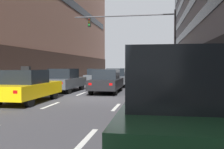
# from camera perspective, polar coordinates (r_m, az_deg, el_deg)

# --- Properties ---
(ground_plane) EXTENTS (120.00, 120.00, 0.00)m
(ground_plane) POSITION_cam_1_polar(r_m,az_deg,el_deg) (14.49, -3.45, -5.49)
(ground_plane) COLOR #424247
(sidewalk_left) EXTENTS (2.86, 80.00, 0.14)m
(sidewalk_left) POSITION_cam_1_polar(r_m,az_deg,el_deg) (16.99, -24.27, -4.33)
(sidewalk_left) COLOR gray
(sidewalk_left) RESTS_ON ground
(sidewalk_right) EXTENTS (2.86, 80.00, 0.14)m
(sidewalk_right) POSITION_cam_1_polar(r_m,az_deg,el_deg) (14.41, 21.38, -5.39)
(sidewalk_right) COLOR gray
(sidewalk_right) RESTS_ON ground
(lane_stripe_l1_s3) EXTENTS (0.16, 2.00, 0.01)m
(lane_stripe_l1_s3) POSITION_cam_1_polar(r_m,az_deg,el_deg) (12.17, -14.07, -6.96)
(lane_stripe_l1_s3) COLOR silver
(lane_stripe_l1_s3) RESTS_ON ground
(lane_stripe_l1_s4) EXTENTS (0.16, 2.00, 0.01)m
(lane_stripe_l1_s4) POSITION_cam_1_polar(r_m,az_deg,el_deg) (16.82, -7.17, -4.46)
(lane_stripe_l1_s4) COLOR silver
(lane_stripe_l1_s4) RESTS_ON ground
(lane_stripe_l1_s5) EXTENTS (0.16, 2.00, 0.01)m
(lane_stripe_l1_s5) POSITION_cam_1_polar(r_m,az_deg,el_deg) (21.63, -3.31, -3.03)
(lane_stripe_l1_s5) COLOR silver
(lane_stripe_l1_s5) RESTS_ON ground
(lane_stripe_l1_s6) EXTENTS (0.16, 2.00, 0.01)m
(lane_stripe_l1_s6) POSITION_cam_1_polar(r_m,az_deg,el_deg) (26.51, -0.87, -2.12)
(lane_stripe_l1_s6) COLOR silver
(lane_stripe_l1_s6) RESTS_ON ground
(lane_stripe_l1_s7) EXTENTS (0.16, 2.00, 0.01)m
(lane_stripe_l1_s7) POSITION_cam_1_polar(r_m,az_deg,el_deg) (31.43, 0.81, -1.49)
(lane_stripe_l1_s7) COLOR silver
(lane_stripe_l1_s7) RESTS_ON ground
(lane_stripe_l1_s8) EXTENTS (0.16, 2.00, 0.01)m
(lane_stripe_l1_s8) POSITION_cam_1_polar(r_m,az_deg,el_deg) (36.37, 2.03, -1.02)
(lane_stripe_l1_s8) COLOR silver
(lane_stripe_l1_s8) RESTS_ON ground
(lane_stripe_l1_s9) EXTENTS (0.16, 2.00, 0.01)m
(lane_stripe_l1_s9) POSITION_cam_1_polar(r_m,az_deg,el_deg) (41.32, 2.96, -0.67)
(lane_stripe_l1_s9) COLOR silver
(lane_stripe_l1_s9) RESTS_ON ground
(lane_stripe_l1_s10) EXTENTS (0.16, 2.00, 0.01)m
(lane_stripe_l1_s10) POSITION_cam_1_polar(r_m,az_deg,el_deg) (46.29, 3.69, -0.40)
(lane_stripe_l1_s10) COLOR silver
(lane_stripe_l1_s10) RESTS_ON ground
(lane_stripe_l2_s2) EXTENTS (0.16, 2.00, 0.01)m
(lane_stripe_l2_s2) POSITION_cam_1_polar(r_m,az_deg,el_deg) (6.50, -6.01, -14.76)
(lane_stripe_l2_s2) COLOR silver
(lane_stripe_l2_s2) RESTS_ON ground
(lane_stripe_l2_s3) EXTENTS (0.16, 2.00, 0.01)m
(lane_stripe_l2_s3) POSITION_cam_1_polar(r_m,az_deg,el_deg) (11.28, 0.96, -7.60)
(lane_stripe_l2_s3) COLOR silver
(lane_stripe_l2_s3) RESTS_ON ground
(lane_stripe_l2_s4) EXTENTS (0.16, 2.00, 0.01)m
(lane_stripe_l2_s4) POSITION_cam_1_polar(r_m,az_deg,el_deg) (16.19, 3.67, -4.70)
(lane_stripe_l2_s4) COLOR silver
(lane_stripe_l2_s4) RESTS_ON ground
(lane_stripe_l2_s5) EXTENTS (0.16, 2.00, 0.01)m
(lane_stripe_l2_s5) POSITION_cam_1_polar(r_m,az_deg,el_deg) (21.14, 5.10, -3.15)
(lane_stripe_l2_s5) COLOR silver
(lane_stripe_l2_s5) RESTS_ON ground
(lane_stripe_l2_s6) EXTENTS (0.16, 2.00, 0.01)m
(lane_stripe_l2_s6) POSITION_cam_1_polar(r_m,az_deg,el_deg) (26.12, 5.99, -2.19)
(lane_stripe_l2_s6) COLOR silver
(lane_stripe_l2_s6) RESTS_ON ground
(lane_stripe_l2_s7) EXTENTS (0.16, 2.00, 0.01)m
(lane_stripe_l2_s7) POSITION_cam_1_polar(r_m,az_deg,el_deg) (31.10, 6.59, -1.53)
(lane_stripe_l2_s7) COLOR silver
(lane_stripe_l2_s7) RESTS_ON ground
(lane_stripe_l2_s8) EXTENTS (0.16, 2.00, 0.01)m
(lane_stripe_l2_s8) POSITION_cam_1_polar(r_m,az_deg,el_deg) (36.08, 7.02, -1.06)
(lane_stripe_l2_s8) COLOR silver
(lane_stripe_l2_s8) RESTS_ON ground
(lane_stripe_l2_s9) EXTENTS (0.16, 2.00, 0.01)m
(lane_stripe_l2_s9) POSITION_cam_1_polar(r_m,az_deg,el_deg) (41.07, 7.35, -0.70)
(lane_stripe_l2_s9) COLOR silver
(lane_stripe_l2_s9) RESTS_ON ground
(lane_stripe_l2_s10) EXTENTS (0.16, 2.00, 0.01)m
(lane_stripe_l2_s10) POSITION_cam_1_polar(r_m,az_deg,el_deg) (46.06, 7.61, -0.42)
(lane_stripe_l2_s10) COLOR silver
(lane_stripe_l2_s10) RESTS_ON ground
(car_driving_0) EXTENTS (1.86, 4.32, 1.61)m
(car_driving_0) POSITION_cam_1_polar(r_m,az_deg,el_deg) (27.55, -3.67, -0.33)
(car_driving_0) COLOR black
(car_driving_0) RESTS_ON ground
(taxi_driving_1) EXTENTS (1.83, 4.19, 1.73)m
(taxi_driving_1) POSITION_cam_1_polar(r_m,az_deg,el_deg) (42.81, 5.37, 0.43)
(taxi_driving_1) COLOR black
(taxi_driving_1) RESTS_ON ground
(taxi_driving_2) EXTENTS (2.04, 4.45, 1.82)m
(taxi_driving_2) POSITION_cam_1_polar(r_m,az_deg,el_deg) (31.48, 3.68, -0.02)
(taxi_driving_2) COLOR black
(taxi_driving_2) RESTS_ON ground
(taxi_driving_3) EXTENTS (1.92, 4.52, 1.87)m
(taxi_driving_3) POSITION_cam_1_polar(r_m,az_deg,el_deg) (13.35, -19.06, -2.63)
(taxi_driving_3) COLOR black
(taxi_driving_3) RESTS_ON ground
(car_driving_4) EXTENTS (2.00, 4.53, 1.68)m
(car_driving_4) POSITION_cam_1_polar(r_m,az_deg,el_deg) (22.61, 1.10, -0.73)
(car_driving_4) COLOR black
(car_driving_4) RESTS_ON ground
(car_driving_5) EXTENTS (2.02, 4.59, 1.70)m
(car_driving_5) POSITION_cam_1_polar(r_m,az_deg,el_deg) (18.38, -10.97, -1.33)
(car_driving_5) COLOR black
(car_driving_5) RESTS_ON ground
(car_driving_6) EXTENTS (1.90, 4.47, 1.67)m
(car_driving_6) POSITION_cam_1_polar(r_m,az_deg,el_deg) (17.17, -1.24, -1.58)
(car_driving_6) COLOR black
(car_driving_6) RESTS_ON ground
(car_parked_0) EXTENTS (1.90, 4.46, 2.15)m
(car_parked_0) POSITION_cam_1_polar(r_m,az_deg,el_deg) (4.56, 15.07, -8.25)
(car_parked_0) COLOR black
(car_parked_0) RESTS_ON ground
(car_parked_1) EXTENTS (1.95, 4.62, 1.73)m
(car_parked_1) POSITION_cam_1_polar(r_m,az_deg,el_deg) (10.38, 12.05, -3.75)
(car_parked_1) COLOR black
(car_parked_1) RESTS_ON ground
(traffic_signal_0) EXTENTS (9.51, 0.35, 6.86)m
(traffic_signal_0) POSITION_cam_1_polar(r_m,az_deg,el_deg) (23.15, 7.41, 9.54)
(traffic_signal_0) COLOR #4C4C51
(traffic_signal_0) RESTS_ON sidewalk_right
(pedestrian_0) EXTENTS (0.48, 0.33, 1.51)m
(pedestrian_0) POSITION_cam_1_polar(r_m,az_deg,el_deg) (30.81, 15.58, 0.24)
(pedestrian_0) COLOR brown
(pedestrian_0) RESTS_ON sidewalk_right
(pedestrian_1) EXTENTS (0.22, 0.53, 1.61)m
(pedestrian_1) POSITION_cam_1_polar(r_m,az_deg,el_deg) (16.43, 20.25, -0.99)
(pedestrian_1) COLOR brown
(pedestrian_1) RESTS_ON sidewalk_right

